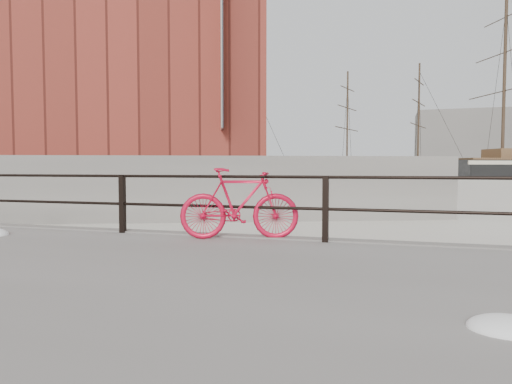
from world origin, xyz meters
The scene contains 12 objects.
far_quay centered at (-40.00, 72.00, 0.90)m, with size 24.00×150.00×1.80m, color gray.
bicycle centered at (-4.83, -0.25, 0.91)m, with size 1.85×0.28×1.12m, color red.
schooner_mid centered at (-4.70, 80.34, 0.00)m, with size 28.86×12.21×20.77m, color beige, non-canonical shape.
schooner_left centered at (-32.07, 70.19, 0.00)m, with size 24.12×10.96×18.35m, color silver, non-canonical shape.
workboat_near centered at (-25.23, 30.40, 0.00)m, with size 11.07×3.69×7.00m, color black, non-canonical shape.
workboat_far centered at (-35.56, 48.16, 0.00)m, with size 10.38×3.59×7.00m, color black, non-canonical shape.
apartment_terracotta centered at (-21.25, 20.26, 11.90)m, with size 20.00×15.00×20.20m, color maroon.
apartment_mustard centered at (-29.49, 40.65, 12.90)m, with size 22.00×15.00×22.20m, color gold.
apartment_cream centered at (-38.11, 61.98, 12.40)m, with size 20.00×15.00×21.20m, color beige.
apartment_grey centered at (-46.35, 82.38, 13.40)m, with size 22.00×15.00×23.20m, color #A8A8A3.
apartment_brick centered at (-54.97, 103.70, 12.40)m, with size 24.00×15.00×21.20m, color brown.
industrial_west centered at (20.00, 140.00, 9.00)m, with size 32.00×18.00×18.00m, color gray.
Camera 1 is at (-2.54, -6.99, 1.46)m, focal length 32.00 mm.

